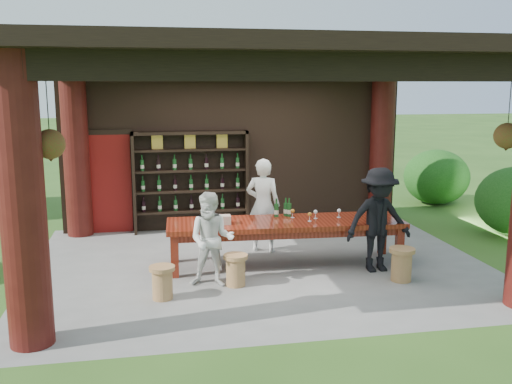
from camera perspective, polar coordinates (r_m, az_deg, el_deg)
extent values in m
plane|color=#2D5119|center=(9.54, 0.45, -7.24)|extent=(90.00, 90.00, 0.00)
cube|color=slate|center=(9.56, 0.45, -7.53)|extent=(7.40, 5.90, 0.10)
cube|color=black|center=(11.86, -2.12, 4.45)|extent=(7.00, 0.18, 3.30)
cube|color=maroon|center=(11.75, -14.66, 0.84)|extent=(0.95, 0.06, 2.00)
cylinder|color=#380C0A|center=(6.78, -22.33, -1.08)|extent=(0.50, 0.50, 3.30)
cylinder|color=#380C0A|center=(11.61, -17.55, 3.82)|extent=(0.50, 0.50, 3.30)
cylinder|color=#380C0A|center=(12.53, 12.46, 4.54)|extent=(0.50, 0.50, 3.30)
cube|color=black|center=(6.74, 4.53, 12.46)|extent=(6.70, 0.35, 0.35)
cube|color=black|center=(9.02, -19.98, 11.41)|extent=(0.30, 5.20, 0.30)
cube|color=black|center=(10.17, 18.53, 11.34)|extent=(0.30, 5.20, 0.30)
cube|color=black|center=(9.09, 0.48, 13.60)|extent=(7.50, 6.00, 0.20)
cylinder|color=black|center=(6.80, -20.09, 7.41)|extent=(0.01, 0.01, 0.75)
cone|color=black|center=(6.84, -19.85, 3.61)|extent=(0.32, 0.32, 0.18)
sphere|color=#1E5919|center=(6.83, -19.91, 4.52)|extent=(0.34, 0.34, 0.34)
cylinder|color=black|center=(8.15, 24.00, 7.58)|extent=(0.01, 0.01, 0.75)
cone|color=black|center=(8.18, 23.76, 4.40)|extent=(0.32, 0.32, 0.18)
sphere|color=#1E5919|center=(8.17, 23.81, 5.16)|extent=(0.34, 0.34, 0.34)
cube|color=#56180C|center=(9.35, 2.97, -3.11)|extent=(3.90, 1.19, 0.08)
cube|color=#56180C|center=(9.38, 2.97, -3.70)|extent=(3.70, 1.03, 0.12)
cube|color=#56180C|center=(8.92, -8.14, -6.40)|extent=(0.13, 0.13, 0.67)
cube|color=#56180C|center=(9.58, 14.14, -5.41)|extent=(0.13, 0.13, 0.67)
cube|color=#56180C|center=(9.68, -8.11, -5.03)|extent=(0.13, 0.13, 0.67)
cube|color=#56180C|center=(10.29, 12.51, -4.23)|extent=(0.13, 0.13, 0.67)
cylinder|color=#9C713E|center=(8.52, -2.04, -8.00)|extent=(0.28, 0.28, 0.42)
cylinder|color=#9C713E|center=(8.45, -2.06, -6.47)|extent=(0.36, 0.36, 0.06)
cylinder|color=#9C713E|center=(8.99, 14.34, -7.22)|extent=(0.31, 0.31, 0.45)
cylinder|color=#9C713E|center=(8.91, 14.41, -5.66)|extent=(0.39, 0.39, 0.06)
cylinder|color=#9C713E|center=(8.11, -9.34, -9.12)|extent=(0.28, 0.28, 0.42)
cylinder|color=#9C713E|center=(8.04, -9.39, -7.53)|extent=(0.36, 0.36, 0.06)
imported|color=white|center=(10.08, 0.71, -1.35)|extent=(0.72, 0.61, 1.67)
imported|color=silver|center=(8.39, -4.46, -4.77)|extent=(0.80, 0.70, 1.41)
imported|color=black|center=(9.22, 12.15, -2.75)|extent=(1.11, 0.67, 1.67)
cube|color=#BF6672|center=(9.10, -3.37, -2.78)|extent=(0.27, 0.19, 0.14)
ellipsoid|color=#194C14|center=(14.89, 17.57, 1.06)|extent=(1.60, 1.60, 1.36)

